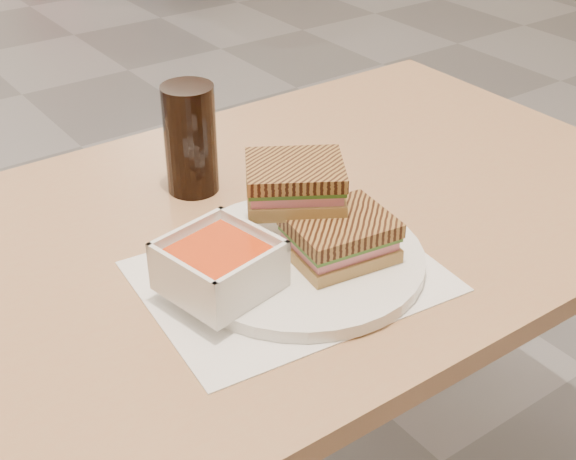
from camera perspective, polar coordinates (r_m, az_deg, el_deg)
main_table at (r=1.12m, az=-1.92°, el=-4.49°), size 1.20×0.70×0.75m
tray_liner at (r=0.96m, az=0.15°, el=-3.34°), size 0.37×0.30×0.00m
plate at (r=0.97m, az=0.97°, el=-2.12°), size 0.30×0.30×0.02m
soup_bowl at (r=0.90m, az=-4.94°, el=-2.71°), size 0.13×0.13×0.06m
panini_lower at (r=0.95m, az=3.73°, el=-0.53°), size 0.13×0.11×0.05m
panini_upper at (r=0.96m, az=0.49°, el=3.41°), size 0.15×0.14×0.05m
cola_glass at (r=1.12m, az=-7.01°, el=6.48°), size 0.07×0.07×0.16m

